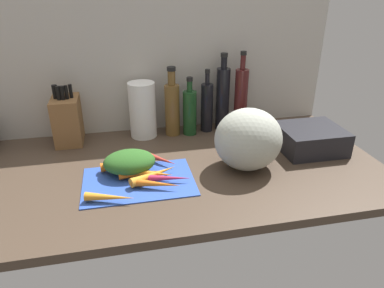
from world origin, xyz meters
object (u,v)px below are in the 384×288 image
carrot_3 (154,175)px  carrot_4 (159,159)px  carrot_7 (150,173)px  carrot_8 (168,178)px  carrot_0 (131,167)px  carrot_6 (156,184)px  knife_block (67,120)px  paper_towel_roll (142,110)px  winter_squash (248,139)px  bottle_1 (190,112)px  bottle_4 (241,98)px  carrot_2 (119,166)px  bottle_2 (207,107)px  cutting_board (139,181)px  carrot_5 (110,197)px  bottle_3 (223,98)px  dish_rack (310,139)px  carrot_1 (140,173)px  bottle_0 (172,107)px

carrot_3 → carrot_4: 11.83cm
carrot_7 → carrot_8: bearing=-32.9°
carrot_0 → carrot_6: size_ratio=0.79×
carrot_7 → knife_block: 48.85cm
carrot_4 → paper_towel_roll: bearing=97.2°
winter_squash → carrot_4: bearing=163.9°
carrot_7 → paper_towel_roll: size_ratio=0.68×
carrot_7 → bottle_1: bearing=59.1°
carrot_6 → carrot_8: (4.56, 3.12, -0.20)cm
carrot_8 → bottle_4: size_ratio=0.44×
carrot_2 → bottle_1: size_ratio=0.48×
winter_squash → paper_towel_roll: (-34.48, 36.46, 0.71)cm
bottle_1 → bottle_2: size_ratio=0.91×
cutting_board → bottle_1: size_ratio=1.47×
knife_block → carrot_5: bearing=-71.9°
carrot_8 → bottle_3: bearing=53.8°
carrot_3 → paper_towel_roll: 40.07cm
carrot_7 → bottle_2: bearing=52.0°
cutting_board → dish_rack: size_ratio=1.55×
carrot_1 → carrot_2: bearing=137.5°
bottle_1 → cutting_board: bearing=-124.7°
cutting_board → carrot_4: (8.36, 11.15, 1.87)cm
bottle_1 → dish_rack: (43.75, -25.78, -5.60)cm
carrot_2 → bottle_1: 43.22cm
carrot_6 → carrot_0: bearing=117.3°
carrot_3 → winter_squash: bearing=4.1°
cutting_board → carrot_1: (0.68, 1.92, 1.81)cm
carrot_3 → carrot_6: bearing=-90.2°
carrot_4 → bottle_2: size_ratio=0.54×
bottle_3 → carrot_6: bearing=-128.0°
carrot_0 → carrot_7: bearing=-50.0°
carrot_7 → bottle_2: size_ratio=0.58×
paper_towel_roll → bottle_0: (13.06, -0.79, 0.47)cm
carrot_2 → knife_block: 36.89cm
bottle_2 → bottle_3: (7.43, 0.92, 3.39)cm
carrot_4 → paper_towel_roll: paper_towel_roll is taller
carrot_6 → winter_squash: size_ratio=0.66×
carrot_2 → carrot_6: bearing=-51.5°
carrot_8 → bottle_4: bottle_4 is taller
carrot_4 → carrot_6: (-3.17, -17.30, -0.02)cm
carrot_3 → bottle_0: 41.42cm
cutting_board → bottle_4: (48.89, 38.09, 13.96)cm
carrot_4 → bottle_0: 30.14cm
bottle_3 → bottle_4: bearing=-10.8°
carrot_3 → carrot_5: carrot_3 is taller
carrot_7 → winter_squash: size_ratio=0.67×
carrot_0 → carrot_8: bearing=-42.6°
carrot_0 → carrot_4: 10.91cm
cutting_board → bottle_2: 52.32cm
carrot_1 → paper_towel_roll: 38.24cm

